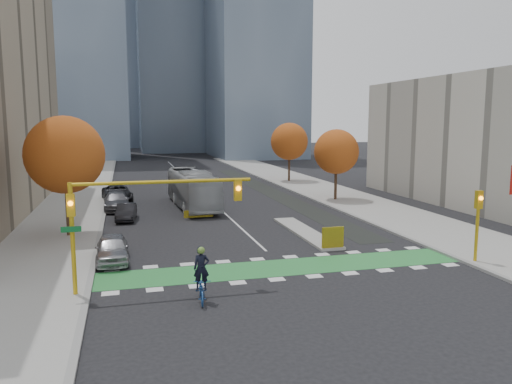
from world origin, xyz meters
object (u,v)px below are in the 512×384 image
parked_car_d (117,193)px  parked_car_b (126,212)px  hazard_board (333,237)px  tree_east_far (289,141)px  tree_east_near (336,152)px  bus (193,189)px  cyclist (202,283)px  traffic_signal_east (478,215)px  tree_west (65,155)px  traffic_signal_west (131,206)px  parked_car_c (117,201)px  parked_car_a (112,249)px

parked_car_d → parked_car_b: bearing=-92.1°
hazard_board → tree_east_far: size_ratio=0.18×
tree_east_near → bus: 14.56m
cyclist → bus: size_ratio=0.20×
traffic_signal_east → bus: 25.79m
hazard_board → parked_car_b: hazard_board is taller
traffic_signal_east → parked_car_b: size_ratio=1.02×
traffic_signal_east → bus: (-12.72, 22.41, -1.03)m
hazard_board → tree_west: tree_west is taller
tree_west → traffic_signal_west: bearing=-72.0°
hazard_board → traffic_signal_west: bearing=-158.5°
tree_west → parked_car_d: bearing=78.7°
tree_west → parked_car_d: (3.00, 15.07, -4.83)m
bus → parked_car_c: 6.83m
traffic_signal_east → parked_car_a: traffic_signal_east is taller
hazard_board → tree_east_far: tree_east_far is taller
tree_east_far → bus: size_ratio=0.63×
parked_car_d → cyclist: bearing=-89.2°
tree_east_far → cyclist: 44.34m
tree_east_near → cyclist: tree_east_near is taller
hazard_board → parked_car_d: size_ratio=0.25×
tree_east_far → bus: bearing=-132.4°
tree_east_far → parked_car_d: (-21.50, -10.93, -4.45)m
tree_east_far → traffic_signal_west: bearing=-117.9°
traffic_signal_east → traffic_signal_west: bearing=-180.0°
parked_car_a → parked_car_b: (0.82, 12.07, -0.09)m
tree_west → tree_east_far: tree_west is taller
parked_car_a → hazard_board: bearing=-4.4°
cyclist → parked_car_c: (-3.90, 24.53, -0.04)m
tree_west → hazard_board: bearing=-26.0°
tree_west → traffic_signal_west: tree_west is taller
tree_east_far → parked_car_b: 29.78m
tree_east_near → parked_car_c: 21.38m
traffic_signal_west → parked_car_d: bearing=92.2°
tree_west → parked_car_b: size_ratio=2.04×
bus → parked_car_b: bus is taller
tree_west → tree_east_near: size_ratio=1.16×
tree_east_near → traffic_signal_west: (-19.93, -22.51, -0.83)m
hazard_board → tree_east_near: size_ratio=0.20×
tree_east_far → parked_car_b: (-20.68, -20.93, -4.58)m
tree_east_far → parked_car_a: 39.64m
bus → parked_car_a: bus is taller
tree_west → bus: bearing=45.3°
tree_east_near → cyclist: (-17.08, -24.46, -4.05)m
parked_car_a → tree_west: bearing=112.4°
tree_east_far → parked_car_d: 24.53m
traffic_signal_east → parked_car_d: (-19.50, 27.58, -1.95)m
tree_east_far → cyclist: (-17.58, -40.46, -4.42)m
parked_car_b → parked_car_c: 5.07m
tree_east_far → bus: (-14.72, -16.10, -3.54)m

